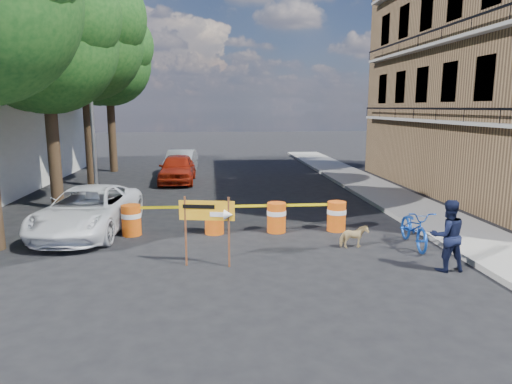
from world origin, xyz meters
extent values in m
plane|color=black|center=(0.00, 0.00, 0.00)|extent=(120.00, 120.00, 0.00)
cube|color=gray|center=(6.20, 6.00, 0.07)|extent=(2.40, 40.00, 0.15)
cylinder|color=#332316|center=(-6.80, 7.00, 2.38)|extent=(0.44, 0.44, 4.76)
sphere|color=#134516|center=(-6.80, 7.00, 5.95)|extent=(5.00, 5.00, 5.00)
sphere|color=#134516|center=(-5.92, 6.50, 6.80)|extent=(3.75, 3.75, 3.75)
sphere|color=#134516|center=(-7.55, 7.62, 5.27)|extent=(3.50, 3.50, 3.50)
cylinder|color=#332316|center=(-6.80, 12.00, 2.66)|extent=(0.44, 0.44, 5.32)
sphere|color=#134516|center=(-6.80, 12.00, 6.65)|extent=(5.40, 5.40, 5.40)
sphere|color=#134516|center=(-5.85, 11.46, 7.60)|extent=(4.05, 4.05, 4.05)
sphere|color=#134516|center=(-7.61, 12.68, 5.89)|extent=(3.78, 3.78, 3.78)
cylinder|color=#332316|center=(-6.80, 17.00, 2.46)|extent=(0.44, 0.44, 4.93)
sphere|color=#134516|center=(-6.80, 17.00, 6.16)|extent=(4.80, 4.80, 4.80)
sphere|color=#134516|center=(-5.96, 16.52, 7.04)|extent=(3.60, 3.60, 3.60)
sphere|color=#134516|center=(-7.52, 17.60, 5.46)|extent=(3.36, 3.36, 3.36)
cylinder|color=gray|center=(-6.00, 9.50, 4.00)|extent=(0.16, 0.16, 8.00)
cylinder|color=gray|center=(-5.50, 9.50, 7.90)|extent=(1.00, 0.12, 0.12)
cube|color=silver|center=(-5.00, 9.50, 7.85)|extent=(0.35, 0.18, 0.12)
cylinder|color=#D55E0C|center=(-3.47, 3.06, 0.45)|extent=(0.56, 0.56, 0.90)
cylinder|color=white|center=(-3.47, 3.06, 0.60)|extent=(0.58, 0.58, 0.14)
cylinder|color=#D55E0C|center=(-1.05, 2.99, 0.45)|extent=(0.56, 0.56, 0.90)
cylinder|color=white|center=(-1.05, 2.99, 0.60)|extent=(0.58, 0.58, 0.14)
cylinder|color=#D55E0C|center=(0.81, 2.98, 0.45)|extent=(0.56, 0.56, 0.90)
cylinder|color=white|center=(0.81, 2.98, 0.60)|extent=(0.58, 0.58, 0.14)
cylinder|color=#D55E0C|center=(2.64, 2.95, 0.45)|extent=(0.56, 0.56, 0.90)
cylinder|color=white|center=(2.64, 2.95, 0.60)|extent=(0.58, 0.58, 0.14)
cylinder|color=#592D19|center=(-1.73, 0.26, 0.84)|extent=(0.05, 0.05, 1.68)
cylinder|color=#592D19|center=(-0.73, 0.06, 0.84)|extent=(0.05, 0.05, 1.68)
cube|color=orange|center=(-1.23, 0.16, 1.35)|extent=(1.29, 0.28, 0.47)
cube|color=white|center=(-0.98, 0.09, 1.27)|extent=(0.37, 0.08, 0.11)
cone|color=white|center=(-0.73, 0.04, 1.27)|extent=(0.25, 0.28, 0.24)
cube|color=black|center=(-1.42, 0.17, 1.44)|extent=(0.73, 0.15, 0.09)
imported|color=black|center=(4.22, -0.65, 0.83)|extent=(0.81, 0.63, 1.66)
imported|color=#1544AD|center=(4.30, 1.20, 0.99)|extent=(0.79, 1.11, 1.98)
imported|color=tan|center=(2.63, 1.20, 0.31)|extent=(0.78, 0.43, 0.62)
imported|color=white|center=(-4.80, 3.50, 0.68)|extent=(2.73, 5.07, 1.35)
imported|color=#9C200D|center=(-2.80, 12.55, 0.71)|extent=(1.73, 4.18, 1.42)
imported|color=#A5A8AC|center=(-2.80, 15.34, 0.68)|extent=(1.76, 4.24, 1.37)
camera|label=1|loc=(-1.10, -10.19, 3.71)|focal=32.00mm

